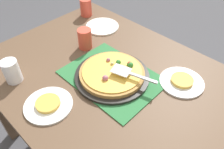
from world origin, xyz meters
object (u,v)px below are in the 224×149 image
object	(u,v)px
served_slice_right	(182,80)
pizza_server	(130,73)
plate_near_left	(48,105)
cup_corner	(85,39)
cup_far	(12,71)
plate_far_right	(182,82)
served_slice_left	(48,103)
pizza	(112,72)
cup_near	(86,7)
pizza_pan	(112,75)
plate_side	(102,26)

from	to	relation	value
served_slice_right	pizza_server	bearing A→B (deg)	45.52
plate_near_left	served_slice_right	distance (m)	0.65
cup_corner	cup_far	bearing A→B (deg)	83.93
plate_far_right	served_slice_left	bearing A→B (deg)	57.10
cup_corner	pizza_server	bearing A→B (deg)	172.77
served_slice_left	cup_far	distance (m)	0.27
pizza	cup_near	distance (m)	0.67
pizza_pan	pizza_server	world-z (taller)	pizza_server
plate_far_right	cup_far	bearing A→B (deg)	42.74
cup_corner	plate_far_right	bearing A→B (deg)	-166.48
pizza_pan	pizza_server	distance (m)	0.11
cup_near	served_slice_right	bearing A→B (deg)	171.95
plate_near_left	pizza_pan	bearing A→B (deg)	-103.07
plate_side	served_slice_right	distance (m)	0.67
pizza_pan	plate_side	distance (m)	0.49
pizza	cup_corner	bearing A→B (deg)	-14.35
pizza_server	cup_corner	bearing A→B (deg)	-7.23
plate_side	pizza_pan	bearing A→B (deg)	141.79
pizza_pan	pizza	xyz separation A→B (m)	(-0.00, -0.00, 0.02)
pizza	cup_far	world-z (taller)	cup_far
cup_far	cup_corner	distance (m)	0.43
pizza_pan	plate_side	bearing A→B (deg)	-38.21
served_slice_left	cup_corner	xyz separation A→B (m)	(0.22, -0.41, 0.04)
pizza_pan	plate_far_right	size ratio (longest dim) A/B	1.73
plate_far_right	cup_near	bearing A→B (deg)	-8.05
served_slice_right	pizza_pan	bearing A→B (deg)	37.71
served_slice_left	cup_far	bearing A→B (deg)	4.83
served_slice_left	pizza_pan	bearing A→B (deg)	-103.07
plate_near_left	plate_side	world-z (taller)	same
plate_near_left	cup_corner	size ratio (longest dim) A/B	1.83
pizza_server	served_slice_left	bearing A→B (deg)	64.63
pizza	served_slice_left	world-z (taller)	pizza
cup_corner	pizza_server	xyz separation A→B (m)	(-0.39, 0.05, 0.01)
plate_near_left	cup_far	xyz separation A→B (m)	(0.26, 0.02, 0.06)
served_slice_left	pizza_server	bearing A→B (deg)	-115.37
plate_far_right	served_slice_right	size ratio (longest dim) A/B	2.00
pizza	cup_far	size ratio (longest dim) A/B	2.75
cup_near	pizza_server	world-z (taller)	cup_near
plate_far_right	plate_near_left	bearing A→B (deg)	57.10
cup_near	plate_near_left	bearing A→B (deg)	126.98
served_slice_right	cup_far	world-z (taller)	cup_far
plate_near_left	served_slice_left	world-z (taller)	served_slice_left
cup_corner	served_slice_left	bearing A→B (deg)	117.79
plate_near_left	served_slice_left	distance (m)	0.01
pizza_pan	plate_far_right	xyz separation A→B (m)	(-0.28, -0.21, -0.01)
plate_side	cup_corner	bearing A→B (deg)	111.87
served_slice_left	cup_near	world-z (taller)	cup_near
plate_near_left	cup_near	size ratio (longest dim) A/B	1.83
pizza_pan	pizza	size ratio (longest dim) A/B	1.15
pizza	pizza_server	bearing A→B (deg)	-164.39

